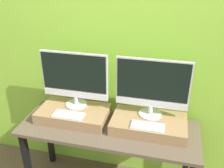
% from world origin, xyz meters
% --- Properties ---
extents(wall_back, '(8.00, 0.04, 2.60)m').
position_xyz_m(wall_back, '(0.00, 0.63, 1.30)').
color(wall_back, '#8CC638').
rests_on(wall_back, ground_plane).
extents(workbench, '(1.55, 0.56, 0.74)m').
position_xyz_m(workbench, '(0.00, 0.28, 0.65)').
color(workbench, brown).
rests_on(workbench, ground_plane).
extents(wooden_riser_left, '(0.63, 0.37, 0.10)m').
position_xyz_m(wooden_riser_left, '(-0.34, 0.34, 0.79)').
color(wooden_riser_left, '#99754C').
rests_on(wooden_riser_left, workbench).
extents(monitor_left, '(0.61, 0.20, 0.51)m').
position_xyz_m(monitor_left, '(-0.34, 0.41, 1.11)').
color(monitor_left, silver).
rests_on(monitor_left, wooden_riser_left).
extents(keyboard_left, '(0.27, 0.12, 0.01)m').
position_xyz_m(keyboard_left, '(-0.34, 0.23, 0.84)').
color(keyboard_left, silver).
rests_on(keyboard_left, wooden_riser_left).
extents(wooden_riser_right, '(0.63, 0.37, 0.10)m').
position_xyz_m(wooden_riser_right, '(0.34, 0.34, 0.79)').
color(wooden_riser_right, '#99754C').
rests_on(wooden_riser_right, workbench).
extents(monitor_right, '(0.61, 0.20, 0.51)m').
position_xyz_m(monitor_right, '(0.34, 0.41, 1.11)').
color(monitor_right, silver).
rests_on(monitor_right, wooden_riser_right).
extents(keyboard_right, '(0.27, 0.12, 0.01)m').
position_xyz_m(keyboard_right, '(0.34, 0.23, 0.84)').
color(keyboard_right, silver).
rests_on(keyboard_right, wooden_riser_right).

